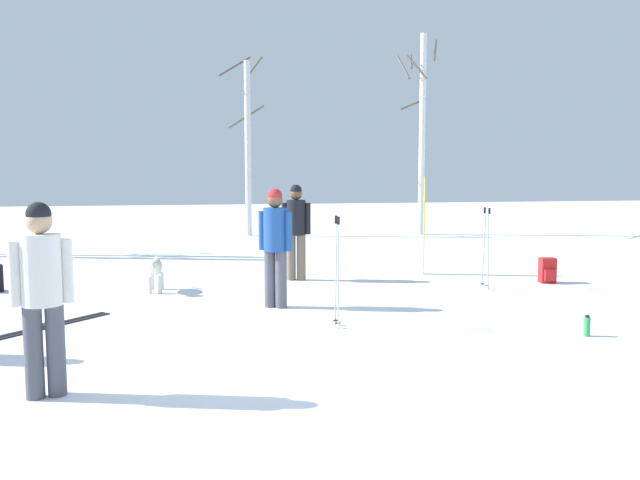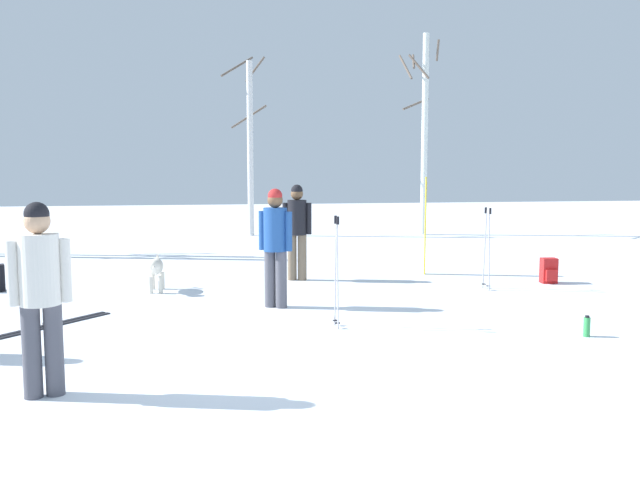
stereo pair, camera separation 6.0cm
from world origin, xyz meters
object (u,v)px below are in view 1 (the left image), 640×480
ski_poles_0 (486,246)px  backpack_0 (548,271)px  ski_pair_planted_0 (424,226)px  ski_poles_1 (337,268)px  water_bottle_0 (587,326)px  dog (155,268)px  person_2 (42,287)px  birch_tree_2 (248,144)px  birch_tree_3 (421,129)px  person_3 (275,240)px  ski_pair_lying_1 (47,326)px  person_1 (296,226)px

ski_poles_0 → backpack_0: 1.47m
ski_pair_planted_0 → ski_poles_1: size_ratio=1.31×
ski_poles_1 → water_bottle_0: ski_poles_1 is taller
dog → backpack_0: bearing=-2.9°
person_2 → ski_poles_0: 7.33m
birch_tree_2 → ski_poles_0: bearing=-71.2°
ski_poles_0 → person_2: bearing=-145.0°
birch_tree_3 → backpack_0: bearing=-93.9°
ski_poles_0 → birch_tree_2: 10.29m
person_3 → birch_tree_2: 10.54m
person_3 → water_bottle_0: (3.48, -2.31, -0.86)m
dog → backpack_0: dog is taller
dog → birch_tree_3: 11.35m
birch_tree_2 → birch_tree_3: bearing=-6.8°
person_2 → backpack_0: bearing=32.0°
ski_poles_1 → backpack_0: (4.30, 2.53, -0.54)m
ski_pair_lying_1 → water_bottle_0: size_ratio=5.89×
water_bottle_0 → ski_pair_planted_0: bearing=94.6°
birch_tree_2 → ski_pair_lying_1: bearing=-106.7°
ski_pair_lying_1 → birch_tree_2: size_ratio=0.28×
water_bottle_0 → ski_poles_1: bearing=161.2°
ski_poles_0 → person_1: bearing=154.2°
person_2 → ski_pair_planted_0: bearing=46.9°
dog → water_bottle_0: size_ratio=3.50×
person_1 → water_bottle_0: (2.86, -4.57, -0.86)m
person_2 → ski_pair_planted_0: ski_pair_planted_0 is taller
backpack_0 → dog: bearing=177.1°
person_3 → ski_pair_planted_0: ski_pair_planted_0 is taller
dog → ski_poles_0: ski_poles_0 is taller
ski_pair_planted_0 → birch_tree_2: size_ratio=0.34×
person_3 → person_1: bearing=74.6°
ski_poles_0 → water_bottle_0: bearing=-92.1°
dog → water_bottle_0: 6.53m
person_1 → person_2: 6.40m
birch_tree_3 → person_1: bearing=-123.0°
person_3 → birch_tree_3: 11.43m
water_bottle_0 → birch_tree_3: bearing=80.5°
ski_pair_planted_0 → ski_pair_lying_1: bearing=-152.4°
birch_tree_2 → birch_tree_3: (5.16, -0.61, 0.46)m
dog → birch_tree_3: (7.29, 8.24, 2.78)m
ski_pair_lying_1 → ski_poles_1: (3.61, -0.65, 0.74)m
water_bottle_0 → birch_tree_2: size_ratio=0.05×
birch_tree_2 → backpack_0: bearing=-63.5°
ski_pair_lying_1 → ski_poles_1: ski_poles_1 is taller
person_1 → birch_tree_2: 8.31m
person_2 → ski_pair_lying_1: size_ratio=1.14×
person_3 → birch_tree_3: bearing=60.6°
person_3 → ski_pair_planted_0: (3.09, 2.48, -0.07)m
backpack_0 → birch_tree_3: birch_tree_3 is taller
ski_poles_1 → water_bottle_0: bearing=-18.8°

